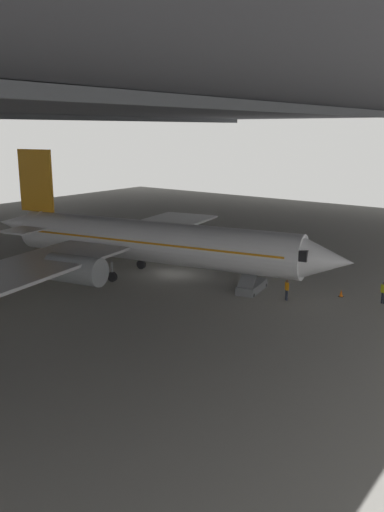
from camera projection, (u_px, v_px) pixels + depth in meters
name	position (u px, v px, depth m)	size (l,w,h in m)	color
ground_plane	(171.00, 275.00, 48.82)	(110.00, 110.00, 0.00)	gray
hangar_structure	(65.00, 103.00, 53.17)	(121.00, 99.00, 16.36)	#4C4F54
airplane_main	(146.00, 241.00, 47.18)	(35.14, 35.92, 11.31)	white
boarding_stairs	(252.00, 282.00, 44.01)	(4.36, 2.20, 4.63)	slate
crew_worker_near_nose	(384.00, 291.00, 40.64)	(0.30, 0.54, 1.76)	#232838
crew_worker_by_stairs	(287.00, 288.00, 41.48)	(0.41, 0.43, 1.69)	#232838
traffic_cone_orange	(341.00, 293.00, 42.47)	(0.36, 0.36, 0.60)	black
baggage_tug	(93.00, 250.00, 56.68)	(1.60, 2.37, 0.90)	yellow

